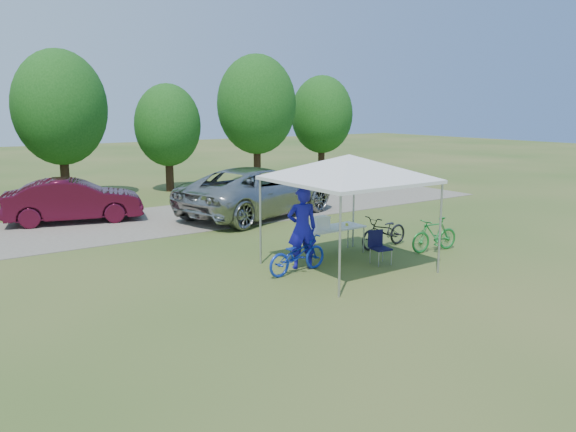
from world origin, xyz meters
The scene contains 14 objects.
ground centered at (0.00, 0.00, 0.00)m, with size 100.00×100.00×0.00m, color #2D5119.
gravel_strip centered at (0.00, 8.00, 0.01)m, with size 24.00×5.00×0.02m, color gray.
canopy centered at (0.00, 0.00, 2.65)m, with size 4.53×4.53×3.00m.
treeline centered at (-0.29, 14.05, 3.53)m, with size 24.89×4.28×6.30m.
folding_table centered at (0.49, 1.19, 0.68)m, with size 1.77×0.74×0.73m.
folding_chair centered at (0.91, -0.11, 0.48)m, with size 0.48×0.50×0.82m.
cooler centered at (0.11, 1.19, 0.89)m, with size 0.45×0.31×0.33m.
ice_cream_cup centered at (0.96, 1.14, 0.76)m, with size 0.08×0.08×0.06m, color #C6D131.
cyclist centered at (-0.88, 0.63, 0.98)m, with size 0.72×0.47×1.96m, color #1714A5.
bike_blue centered at (-1.20, 0.38, 0.44)m, with size 0.58×1.68×0.88m, color #1433B3.
bike_green centered at (2.96, -0.11, 0.46)m, with size 0.43×1.52×0.91m, color #1B7B2D.
bike_dark centered at (2.17, 0.96, 0.45)m, with size 0.59×1.70×0.89m, color black.
minivan centered at (1.75, 6.82, 0.88)m, with size 2.85×6.18×1.72m, color #A1A29D.
sedan centered at (-3.93, 9.34, 0.74)m, with size 1.53×4.38×1.44m, color #480C1E.
Camera 1 is at (-8.56, -9.85, 3.82)m, focal length 35.00 mm.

